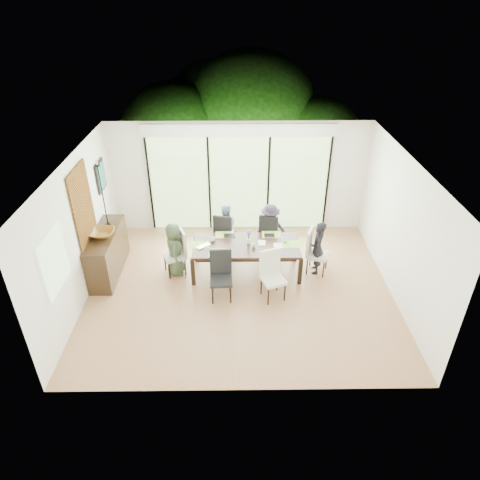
{
  "coord_description": "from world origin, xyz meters",
  "views": [
    {
      "loc": [
        -0.09,
        -6.87,
        5.31
      ],
      "look_at": [
        0.0,
        0.25,
        1.0
      ],
      "focal_mm": 32.0,
      "sensor_mm": 36.0,
      "label": 1
    }
  ],
  "objects_px": {
    "person_left_end": "(175,249)",
    "chair_right_end": "(318,252)",
    "person_far_left": "(225,229)",
    "chair_left_end": "(174,252)",
    "bowl": "(102,233)",
    "chair_near_right": "(274,277)",
    "cup_a": "(212,239)",
    "cup_c": "(285,240)",
    "vase": "(249,241)",
    "person_far_right": "(270,228)",
    "sideboard": "(108,253)",
    "chair_far_left": "(225,232)",
    "chair_far_right": "(270,231)",
    "table_top": "(246,246)",
    "person_right_end": "(318,248)",
    "laptop": "(205,247)",
    "chair_near_left": "(221,277)",
    "cup_b": "(254,245)"
  },
  "relations": [
    {
      "from": "person_left_end",
      "to": "person_right_end",
      "type": "distance_m",
      "value": 2.96
    },
    {
      "from": "chair_far_right",
      "to": "person_far_right",
      "type": "bearing_deg",
      "value": 104.82
    },
    {
      "from": "chair_left_end",
      "to": "cup_a",
      "type": "height_order",
      "value": "chair_left_end"
    },
    {
      "from": "chair_left_end",
      "to": "person_far_left",
      "type": "height_order",
      "value": "person_far_left"
    },
    {
      "from": "chair_far_left",
      "to": "cup_a",
      "type": "relative_size",
      "value": 8.87
    },
    {
      "from": "chair_near_right",
      "to": "person_far_left",
      "type": "relative_size",
      "value": 0.85
    },
    {
      "from": "person_far_right",
      "to": "cup_c",
      "type": "distance_m",
      "value": 0.78
    },
    {
      "from": "person_far_right",
      "to": "sideboard",
      "type": "bearing_deg",
      "value": -1.4
    },
    {
      "from": "table_top",
      "to": "sideboard",
      "type": "bearing_deg",
      "value": 179.07
    },
    {
      "from": "person_left_end",
      "to": "chair_right_end",
      "type": "bearing_deg",
      "value": -93.06
    },
    {
      "from": "chair_near_right",
      "to": "cup_b",
      "type": "distance_m",
      "value": 0.87
    },
    {
      "from": "table_top",
      "to": "cup_c",
      "type": "height_order",
      "value": "cup_c"
    },
    {
      "from": "chair_left_end",
      "to": "laptop",
      "type": "xyz_separation_m",
      "value": [
        0.65,
        -0.1,
        0.19
      ]
    },
    {
      "from": "bowl",
      "to": "chair_near_left",
      "type": "bearing_deg",
      "value": -18.85
    },
    {
      "from": "chair_right_end",
      "to": "cup_a",
      "type": "xyz_separation_m",
      "value": [
        -2.2,
        0.15,
        0.23
      ]
    },
    {
      "from": "person_left_end",
      "to": "sideboard",
      "type": "xyz_separation_m",
      "value": [
        -1.41,
        0.05,
        -0.12
      ]
    },
    {
      "from": "person_right_end",
      "to": "person_left_end",
      "type": "bearing_deg",
      "value": -82.43
    },
    {
      "from": "chair_near_right",
      "to": "laptop",
      "type": "distance_m",
      "value": 1.57
    },
    {
      "from": "chair_left_end",
      "to": "sideboard",
      "type": "xyz_separation_m",
      "value": [
        -1.39,
        0.05,
        -0.03
      ]
    },
    {
      "from": "vase",
      "to": "cup_b",
      "type": "xyz_separation_m",
      "value": [
        0.1,
        -0.15,
        -0.01
      ]
    },
    {
      "from": "cup_a",
      "to": "person_far_right",
      "type": "bearing_deg",
      "value": 28.55
    },
    {
      "from": "table_top",
      "to": "laptop",
      "type": "relative_size",
      "value": 7.27
    },
    {
      "from": "chair_far_left",
      "to": "chair_far_right",
      "type": "bearing_deg",
      "value": -164.23
    },
    {
      "from": "chair_near_right",
      "to": "laptop",
      "type": "bearing_deg",
      "value": 130.59
    },
    {
      "from": "person_right_end",
      "to": "table_top",
      "type": "bearing_deg",
      "value": -82.43
    },
    {
      "from": "laptop",
      "to": "bowl",
      "type": "distance_m",
      "value": 2.07
    },
    {
      "from": "person_left_end",
      "to": "person_right_end",
      "type": "height_order",
      "value": "same"
    },
    {
      "from": "chair_far_left",
      "to": "vase",
      "type": "distance_m",
      "value": 0.97
    },
    {
      "from": "cup_a",
      "to": "cup_c",
      "type": "xyz_separation_m",
      "value": [
        1.5,
        -0.05,
        0.0
      ]
    },
    {
      "from": "chair_right_end",
      "to": "vase",
      "type": "xyz_separation_m",
      "value": [
        -1.45,
        0.05,
        0.24
      ]
    },
    {
      "from": "chair_near_left",
      "to": "person_right_end",
      "type": "relative_size",
      "value": 0.85
    },
    {
      "from": "bowl",
      "to": "chair_near_right",
      "type": "bearing_deg",
      "value": -13.54
    },
    {
      "from": "person_left_end",
      "to": "person_right_end",
      "type": "xyz_separation_m",
      "value": [
        2.96,
        0.0,
        0.0
      ]
    },
    {
      "from": "chair_left_end",
      "to": "chair_far_left",
      "type": "xyz_separation_m",
      "value": [
        1.05,
        0.85,
        0.0
      ]
    },
    {
      "from": "cup_b",
      "to": "person_right_end",
      "type": "bearing_deg",
      "value": 4.3
    },
    {
      "from": "person_left_end",
      "to": "chair_near_left",
      "type": "bearing_deg",
      "value": -134.66
    },
    {
      "from": "person_left_end",
      "to": "table_top",
      "type": "bearing_deg",
      "value": -93.06
    },
    {
      "from": "person_far_left",
      "to": "chair_left_end",
      "type": "bearing_deg",
      "value": 27.91
    },
    {
      "from": "chair_far_right",
      "to": "laptop",
      "type": "relative_size",
      "value": 3.33
    },
    {
      "from": "chair_left_end",
      "to": "person_far_right",
      "type": "relative_size",
      "value": 0.85
    },
    {
      "from": "vase",
      "to": "chair_far_left",
      "type": "bearing_deg",
      "value": 122.01
    },
    {
      "from": "vase",
      "to": "person_left_end",
      "type": "bearing_deg",
      "value": -178.13
    },
    {
      "from": "cup_c",
      "to": "cup_b",
      "type": "bearing_deg",
      "value": -162.9
    },
    {
      "from": "chair_near_left",
      "to": "laptop",
      "type": "xyz_separation_m",
      "value": [
        -0.35,
        0.77,
        0.19
      ]
    },
    {
      "from": "person_far_right",
      "to": "chair_left_end",
      "type": "bearing_deg",
      "value": 7.82
    },
    {
      "from": "person_far_right",
      "to": "cup_a",
      "type": "xyz_separation_m",
      "value": [
        -1.25,
        -0.68,
        0.14
      ]
    },
    {
      "from": "table_top",
      "to": "cup_b",
      "type": "xyz_separation_m",
      "value": [
        0.15,
        -0.1,
        0.07
      ]
    },
    {
      "from": "chair_far_left",
      "to": "chair_near_right",
      "type": "xyz_separation_m",
      "value": [
        0.95,
        -1.72,
        0.0
      ]
    },
    {
      "from": "person_far_left",
      "to": "person_left_end",
      "type": "bearing_deg",
      "value": 28.44
    },
    {
      "from": "chair_near_left",
      "to": "cup_c",
      "type": "bearing_deg",
      "value": 34.33
    }
  ]
}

